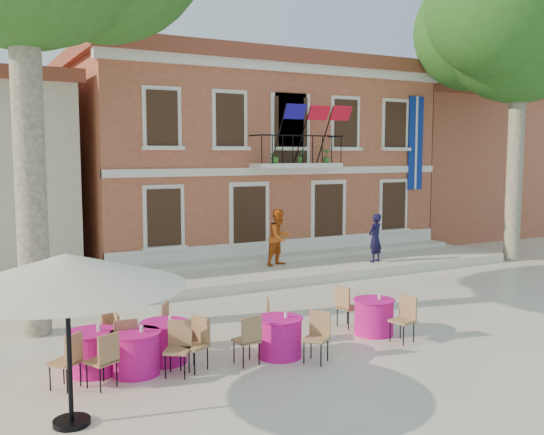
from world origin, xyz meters
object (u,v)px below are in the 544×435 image
at_px(cafe_table_2, 136,351).
at_px(cafe_table_3, 93,350).
at_px(plane_tree_east, 521,20).
at_px(pedestrian_navy, 375,238).
at_px(cafe_table_4, 374,315).
at_px(cafe_table_0, 165,340).
at_px(patio_umbrella, 66,271).
at_px(cafe_table_1, 280,335).
at_px(pedestrian_orange, 279,237).

height_order(cafe_table_2, cafe_table_3, same).
bearing_deg(plane_tree_east, pedestrian_navy, 172.80).
bearing_deg(plane_tree_east, cafe_table_3, -164.18).
bearing_deg(cafe_table_4, cafe_table_0, 174.65).
bearing_deg(cafe_table_4, cafe_table_3, 175.50).
height_order(plane_tree_east, patio_umbrella, plane_tree_east).
relative_size(pedestrian_navy, cafe_table_2, 0.87).
distance_m(cafe_table_1, cafe_table_3, 3.45).
relative_size(pedestrian_navy, cafe_table_3, 0.95).
xyz_separation_m(pedestrian_orange, cafe_table_2, (-6.55, -6.62, -0.79)).
height_order(pedestrian_navy, pedestrian_orange, pedestrian_orange).
relative_size(plane_tree_east, cafe_table_2, 6.21).
bearing_deg(cafe_table_3, pedestrian_navy, 27.01).
bearing_deg(plane_tree_east, pedestrian_orange, 169.22).
bearing_deg(patio_umbrella, cafe_table_0, 43.39).
distance_m(pedestrian_orange, cafe_table_4, 6.86).
bearing_deg(pedestrian_navy, plane_tree_east, 151.83).
height_order(pedestrian_orange, cafe_table_1, pedestrian_orange).
xyz_separation_m(cafe_table_1, cafe_table_4, (2.51, 0.32, -0.01)).
bearing_deg(cafe_table_3, cafe_table_1, -13.17).
height_order(plane_tree_east, cafe_table_0, plane_tree_east).
xyz_separation_m(cafe_table_3, cafe_table_4, (5.87, -0.46, 0.00)).
relative_size(pedestrian_navy, pedestrian_orange, 0.88).
bearing_deg(pedestrian_navy, cafe_table_1, 20.02).
distance_m(cafe_table_2, cafe_table_3, 0.77).
height_order(cafe_table_0, cafe_table_1, same).
bearing_deg(pedestrian_orange, cafe_table_1, -137.75).
distance_m(patio_umbrella, cafe_table_1, 4.62).
relative_size(patio_umbrella, cafe_table_1, 1.81).
relative_size(patio_umbrella, cafe_table_4, 1.72).
bearing_deg(pedestrian_navy, cafe_table_3, 6.05).
height_order(pedestrian_navy, cafe_table_2, pedestrian_navy).
height_order(plane_tree_east, cafe_table_4, plane_tree_east).
distance_m(pedestrian_orange, cafe_table_2, 9.35).
distance_m(patio_umbrella, cafe_table_2, 2.76).
bearing_deg(patio_umbrella, cafe_table_1, 15.92).
relative_size(plane_tree_east, patio_umbrella, 3.44).
bearing_deg(cafe_table_2, pedestrian_orange, 45.33).
relative_size(cafe_table_0, cafe_table_2, 1.00).
xyz_separation_m(plane_tree_east, cafe_table_2, (-15.38, -4.94, -8.17)).
relative_size(patio_umbrella, cafe_table_2, 1.80).
bearing_deg(plane_tree_east, cafe_table_4, -153.79).
bearing_deg(plane_tree_east, cafe_table_1, -157.19).
bearing_deg(pedestrian_navy, patio_umbrella, 12.19).
distance_m(plane_tree_east, cafe_table_1, 15.99).
bearing_deg(patio_umbrella, pedestrian_navy, 33.16).
distance_m(patio_umbrella, pedestrian_navy, 13.24).
bearing_deg(cafe_table_1, cafe_table_3, 166.83).
relative_size(plane_tree_east, cafe_table_1, 6.22).
bearing_deg(cafe_table_0, pedestrian_orange, 46.69).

